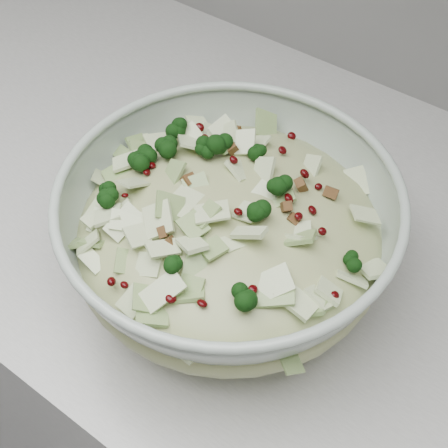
% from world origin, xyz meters
% --- Properties ---
extents(mixing_bowl, '(0.38, 0.38, 0.12)m').
position_xyz_m(mixing_bowl, '(-0.49, 1.60, 0.96)').
color(mixing_bowl, '#A0B1A4').
rests_on(mixing_bowl, counter).
extents(salad, '(0.39, 0.39, 0.12)m').
position_xyz_m(salad, '(-0.49, 1.60, 0.98)').
color(salad, tan).
rests_on(salad, mixing_bowl).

